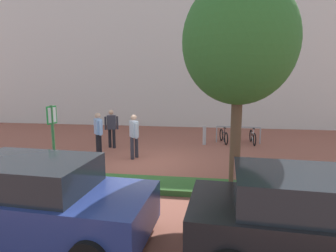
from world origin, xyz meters
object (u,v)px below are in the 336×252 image
bike_at_sign (55,170)px  person_casual_tan (98,131)px  bike_rack_cluster (238,136)px  person_suited_navy (112,126)px  car_navy_sedan (37,200)px  parking_sign_post (53,133)px  person_shirt_white (134,133)px  bollard_steel (204,135)px  car_black_suv (319,220)px  tree_sidewalk (239,43)px

bike_at_sign → person_casual_tan: bearing=87.6°
bike_rack_cluster → person_suited_navy: size_ratio=1.23×
bike_rack_cluster → person_suited_navy: (-5.73, -1.76, 0.63)m
person_suited_navy → person_casual_tan: bearing=-96.7°
car_navy_sedan → parking_sign_post: bearing=114.2°
person_shirt_white → car_navy_sedan: size_ratio=0.39×
person_casual_tan → person_shirt_white: bearing=-13.0°
person_shirt_white → car_navy_sedan: person_shirt_white is taller
parking_sign_post → person_casual_tan: size_ratio=1.34×
bollard_steel → person_casual_tan: (-4.26, -2.39, 0.53)m
car_black_suv → bollard_steel: bearing=103.0°
tree_sidewalk → person_shirt_white: size_ratio=3.21×
person_shirt_white → person_casual_tan: same height
bike_rack_cluster → person_shirt_white: size_ratio=1.23×
person_shirt_white → tree_sidewalk: bearing=-40.0°
bike_at_sign → person_suited_navy: size_ratio=0.92×
person_shirt_white → car_black_suv: 7.42m
bike_rack_cluster → car_navy_sedan: bearing=-117.4°
bike_at_sign → car_navy_sedan: bearing=-65.1°
person_casual_tan → person_suited_navy: (0.14, 1.18, 0.00)m
bike_rack_cluster → car_black_suv: 9.12m
bike_at_sign → parking_sign_post: bearing=-48.3°
bike_rack_cluster → person_suited_navy: 6.03m
tree_sidewalk → person_suited_navy: tree_sidewalk is taller
parking_sign_post → bike_at_sign: 1.17m
person_shirt_white → person_casual_tan: (-1.59, 0.37, 0.00)m
bike_at_sign → bollard_steel: 7.09m
tree_sidewalk → parking_sign_post: bearing=179.1°
bollard_steel → bike_at_sign: bearing=-128.3°
person_casual_tan → person_suited_navy: size_ratio=1.00×
person_casual_tan → car_navy_sedan: 6.18m
parking_sign_post → person_shirt_white: 3.37m
person_shirt_white → person_suited_navy: bearing=133.2°
person_shirt_white → person_casual_tan: 1.64m
tree_sidewalk → person_casual_tan: bearing=147.0°
person_casual_tan → bike_rack_cluster: bearing=26.6°
person_suited_navy → bike_at_sign: bearing=-93.6°
tree_sidewalk → parking_sign_post: tree_sidewalk is taller
parking_sign_post → bike_at_sign: parking_sign_post is taller
tree_sidewalk → person_casual_tan: 6.80m
bike_at_sign → car_black_suv: bearing=-25.2°
bike_at_sign → car_navy_sedan: 3.22m
tree_sidewalk → bike_at_sign: size_ratio=3.50×
car_black_suv → person_casual_tan: bearing=135.3°
bike_rack_cluster → car_navy_sedan: size_ratio=0.48×
person_casual_tan → parking_sign_post: bearing=-90.9°
bike_rack_cluster → tree_sidewalk: bearing=-96.7°
bike_at_sign → car_navy_sedan: car_navy_sedan is taller
person_casual_tan → car_navy_sedan: (1.21, -6.06, -0.23)m
parking_sign_post → car_navy_sedan: 3.17m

